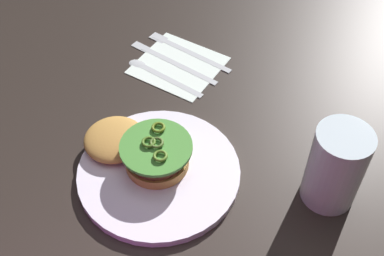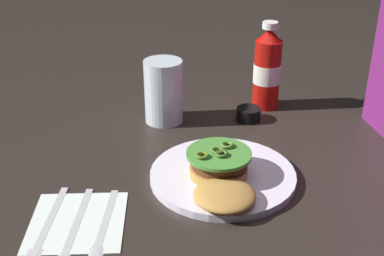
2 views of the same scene
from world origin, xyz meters
TOP-DOWN VIEW (x-y plane):
  - ground_plane at (0.00, 0.00)m, footprint 3.00×3.00m
  - dinner_plate at (0.08, 0.06)m, footprint 0.26×0.26m
  - burger_sandwich at (0.11, 0.05)m, footprint 0.19×0.12m
  - ketchup_bottle at (-0.22, 0.23)m, footprint 0.06×0.06m
  - water_glass at (-0.18, -0.01)m, footprint 0.08×0.08m
  - condiment_cup at (-0.15, 0.17)m, footprint 0.05×0.05m
  - napkin at (0.16, -0.19)m, footprint 0.18×0.17m
  - fork_utensil at (0.17, -0.24)m, footprint 0.20×0.06m
  - butter_knife at (0.19, -0.20)m, footprint 0.21×0.06m
  - spoon_utensil at (0.19, -0.15)m, footprint 0.17×0.05m

SIDE VIEW (x-z plane):
  - ground_plane at x=0.00m, z-range 0.00..0.00m
  - napkin at x=0.16m, z-range 0.00..0.00m
  - fork_utensil at x=0.17m, z-range 0.00..0.01m
  - butter_knife at x=0.19m, z-range 0.00..0.01m
  - spoon_utensil at x=0.19m, z-range 0.00..0.01m
  - dinner_plate at x=0.08m, z-range 0.00..0.01m
  - condiment_cup at x=-0.15m, z-range 0.00..0.03m
  - burger_sandwich at x=0.11m, z-range 0.01..0.06m
  - water_glass at x=-0.18m, z-range 0.00..0.14m
  - ketchup_bottle at x=-0.22m, z-range -0.01..0.19m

